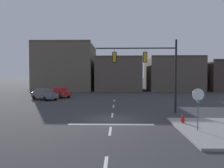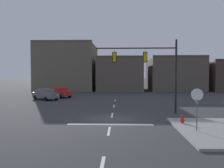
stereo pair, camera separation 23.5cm
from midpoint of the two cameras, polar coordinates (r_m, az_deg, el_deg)
ground_plane at (r=19.67m, az=0.18°, el=-8.57°), size 400.00×400.00×0.00m
sidewalk_near_corner at (r=16.99m, az=24.58°, el=-10.28°), size 5.00×8.00×0.15m
stop_bar_paint at (r=17.71m, az=-0.03°, el=-9.79°), size 6.40×0.50×0.01m
lane_centreline at (r=21.63m, az=0.35°, el=-7.55°), size 0.16×26.40×0.01m
signal_mast_near_side at (r=22.84m, az=10.15°, el=4.66°), size 7.74×0.37×7.07m
stop_sign at (r=15.88m, az=20.36°, el=-3.53°), size 0.76×0.64×2.83m
car_lot_nearside at (r=35.59m, az=-15.70°, el=-2.34°), size 4.53×4.21×1.61m
car_lot_middle at (r=38.67m, az=-12.39°, el=-1.93°), size 4.43×4.34×1.61m
fire_hydrant at (r=18.22m, az=17.06°, el=-8.51°), size 0.40×0.30×0.75m
building_row at (r=55.18m, az=3.89°, el=2.83°), size 47.60×13.85×10.91m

